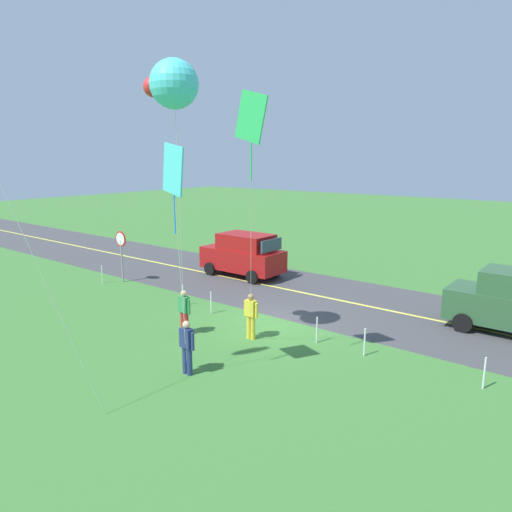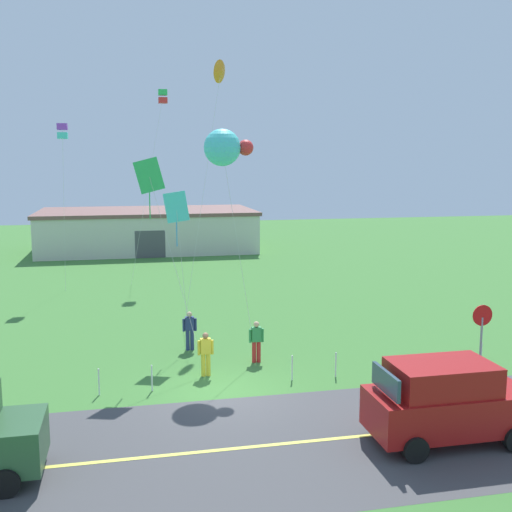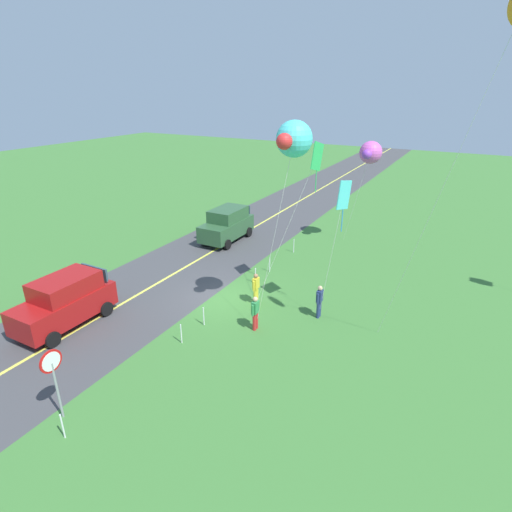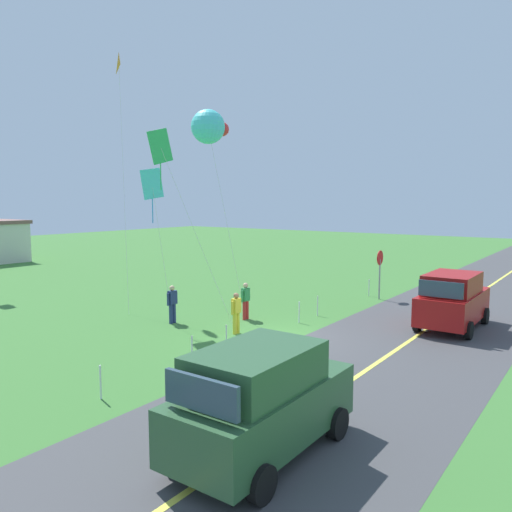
{
  "view_description": "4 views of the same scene",
  "coord_description": "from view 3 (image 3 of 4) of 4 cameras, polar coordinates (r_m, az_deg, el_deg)",
  "views": [
    {
      "loc": [
        -9.79,
        13.51,
        6.08
      ],
      "look_at": [
        0.04,
        0.96,
        2.71
      ],
      "focal_mm": 32.71,
      "sensor_mm": 36.0,
      "label": 1
    },
    {
      "loc": [
        -3.05,
        -19.11,
        7.55
      ],
      "look_at": [
        1.51,
        2.06,
        4.25
      ],
      "focal_mm": 42.88,
      "sensor_mm": 36.0,
      "label": 2
    },
    {
      "loc": [
        15.51,
        10.42,
        9.97
      ],
      "look_at": [
        -0.12,
        1.93,
        2.65
      ],
      "focal_mm": 29.02,
      "sensor_mm": 36.0,
      "label": 3
    },
    {
      "loc": [
        -15.31,
        -9.81,
        5.1
      ],
      "look_at": [
        1.66,
        2.31,
        2.8
      ],
      "focal_mm": 35.18,
      "sensor_mm": 36.0,
      "label": 4
    }
  ],
  "objects": [
    {
      "name": "ground_plane",
      "position": [
        21.2,
        -4.78,
        -5.92
      ],
      "size": [
        120.0,
        120.0,
        0.1
      ],
      "primitive_type": "cube",
      "color": "#3D7533"
    },
    {
      "name": "asphalt_road",
      "position": [
        23.4,
        -13.05,
        -3.46
      ],
      "size": [
        120.0,
        7.0,
        0.0
      ],
      "primitive_type": "cube",
      "color": "#424244",
      "rests_on": "ground"
    },
    {
      "name": "road_centre_stripe",
      "position": [
        23.4,
        -13.05,
        -3.45
      ],
      "size": [
        120.0,
        0.16,
        0.0
      ],
      "primitive_type": "cube",
      "color": "#E5E04C",
      "rests_on": "asphalt_road"
    },
    {
      "name": "car_suv_foreground",
      "position": [
        20.27,
        -24.87,
        -5.66
      ],
      "size": [
        4.4,
        2.12,
        2.24
      ],
      "color": "maroon",
      "rests_on": "ground"
    },
    {
      "name": "car_parked_west_near",
      "position": [
        28.62,
        -4.03,
        4.38
      ],
      "size": [
        4.4,
        2.12,
        2.24
      ],
      "color": "#2D5633",
      "rests_on": "ground"
    },
    {
      "name": "stop_sign",
      "position": [
        14.69,
        -26.18,
        -14.08
      ],
      "size": [
        0.76,
        0.08,
        2.56
      ],
      "color": "gray",
      "rests_on": "ground"
    },
    {
      "name": "person_adult_near",
      "position": [
        19.3,
        8.73,
        -6.07
      ],
      "size": [
        0.58,
        0.22,
        1.6
      ],
      "rotation": [
        0.0,
        0.0,
        5.33
      ],
      "color": "navy",
      "rests_on": "ground"
    },
    {
      "name": "person_adult_companion",
      "position": [
        20.25,
        -0.01,
        -4.36
      ],
      "size": [
        0.58,
        0.22,
        1.6
      ],
      "rotation": [
        0.0,
        0.0,
        3.2
      ],
      "color": "yellow",
      "rests_on": "ground"
    },
    {
      "name": "person_child_watcher",
      "position": [
        18.17,
        -0.1,
        -7.71
      ],
      "size": [
        0.58,
        0.22,
        1.6
      ],
      "rotation": [
        0.0,
        0.0,
        2.13
      ],
      "color": "red",
      "rests_on": "ground"
    },
    {
      "name": "kite_red_low",
      "position": [
        17.72,
        12.01,
        7.92
      ],
      "size": [
        1.06,
        0.79,
        6.46
      ],
      "color": "silver",
      "rests_on": "ground"
    },
    {
      "name": "kite_blue_mid",
      "position": [
        19.01,
        8.33,
        13.05
      ],
      "size": [
        2.33,
        2.24,
        7.79
      ],
      "color": "silver",
      "rests_on": "ground"
    },
    {
      "name": "kite_yellow_high",
      "position": [
        16.26,
        5.2,
        15.76
      ],
      "size": [
        1.9,
        1.81,
        8.83
      ],
      "color": "silver",
      "rests_on": "ground"
    },
    {
      "name": "kite_orange_near",
      "position": [
        27.45,
        15.5,
        13.58
      ],
      "size": [
        1.9,
        2.07,
        6.84
      ],
      "color": "silver",
      "rests_on": "ground"
    },
    {
      "name": "fence_post_0",
      "position": [
        26.73,
        5.22,
        1.41
      ],
      "size": [
        0.05,
        0.05,
        0.9
      ],
      "primitive_type": "cylinder",
      "color": "silver",
      "rests_on": "ground"
    },
    {
      "name": "fence_post_1",
      "position": [
        23.83,
        1.9,
        -1.2
      ],
      "size": [
        0.05,
        0.05,
        0.9
      ],
      "primitive_type": "cylinder",
      "color": "silver",
      "rests_on": "ground"
    },
    {
      "name": "fence_post_2",
      "position": [
        22.44,
        -0.08,
        -2.74
      ],
      "size": [
        0.05,
        0.05,
        0.9
      ],
      "primitive_type": "cylinder",
      "color": "silver",
      "rests_on": "ground"
    },
    {
      "name": "fence_post_3",
      "position": [
        18.81,
        -7.23,
        -8.23
      ],
      "size": [
        0.05,
        0.05,
        0.9
      ],
      "primitive_type": "cylinder",
      "color": "silver",
      "rests_on": "ground"
    },
    {
      "name": "fence_post_4",
      "position": [
        17.74,
        -10.27,
        -10.5
      ],
      "size": [
        0.05,
        0.05,
        0.9
      ],
      "primitive_type": "cylinder",
      "color": "silver",
      "rests_on": "ground"
    },
    {
      "name": "fence_post_5",
      "position": [
        14.73,
        -25.11,
        -20.49
      ],
      "size": [
        0.05,
        0.05,
        0.9
      ],
      "primitive_type": "cylinder",
      "color": "silver",
      "rests_on": "ground"
    }
  ]
}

